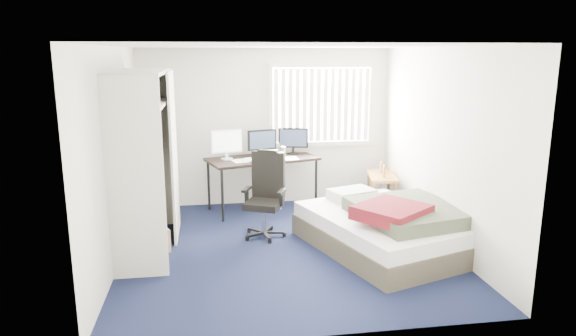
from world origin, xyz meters
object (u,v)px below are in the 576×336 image
(nightstand, at_px, (382,179))
(bed, at_px, (388,227))
(office_chair, at_px, (266,203))
(desk, at_px, (262,156))

(nightstand, xyz_separation_m, bed, (-0.47, -1.65, -0.21))
(office_chair, distance_m, nightstand, 2.13)
(bed, bearing_deg, desk, 125.06)
(office_chair, bearing_deg, bed, -27.41)
(office_chair, bearing_deg, nightstand, 24.73)
(desk, height_order, bed, desk)
(desk, xyz_separation_m, bed, (1.38, -1.97, -0.56))
(bed, bearing_deg, nightstand, 73.93)
(desk, bearing_deg, office_chair, -93.77)
(office_chair, height_order, bed, office_chair)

